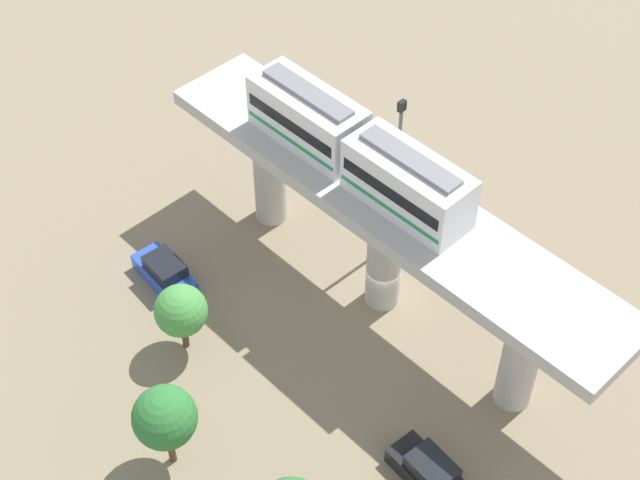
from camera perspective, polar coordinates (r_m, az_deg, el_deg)
ground_plane at (r=53.92m, az=3.65°, el=-3.47°), size 120.00×120.00×0.00m
viaduct at (r=49.46m, az=3.97°, el=1.00°), size 5.20×28.00×8.03m
train at (r=48.16m, az=2.15°, el=5.39°), size 2.64×13.55×3.24m
parked_car_black at (r=47.01m, az=6.47°, el=-13.51°), size 2.18×4.35×1.76m
parked_car_blue at (r=54.76m, az=-9.14°, el=-1.92°), size 2.13×4.33×1.76m
tree_near_viaduct at (r=45.40m, az=-9.15°, el=-10.32°), size 3.07×3.07×5.22m
tree_mid_lot at (r=50.05m, az=-8.21°, el=-4.17°), size 2.79×2.79×4.30m
signal_post at (r=52.59m, az=4.56°, el=4.08°), size 0.44×0.28×10.63m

